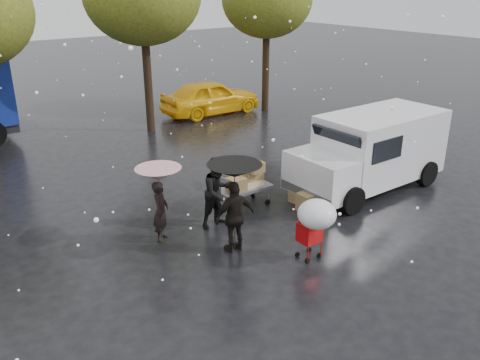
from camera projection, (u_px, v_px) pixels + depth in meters
ground at (256, 245)px, 11.89m from camera, size 90.00×90.00×0.00m
person_pink at (161, 211)px, 11.88m from camera, size 0.63×0.64×1.49m
person_middle at (218, 192)px, 12.55m from camera, size 0.93×0.75×1.79m
person_black at (235, 217)px, 11.37m from camera, size 1.02×0.49×1.70m
umbrella_pink at (158, 174)px, 11.53m from camera, size 1.07×1.07×1.83m
umbrella_black at (235, 171)px, 10.96m from camera, size 1.21×1.21×2.10m
vendor_cart at (246, 181)px, 13.66m from camera, size 1.52×0.80×1.27m
shopping_cart at (316, 217)px, 10.86m from camera, size 0.84×0.84×1.46m
white_van at (371, 150)px, 14.78m from camera, size 4.91×2.18×2.20m
box_ground_near at (309, 202)px, 13.59m from camera, size 0.56×0.45×0.50m
box_ground_far at (298, 196)px, 14.16m from camera, size 0.47×0.39×0.34m
yellow_taxi at (211, 97)px, 22.97m from camera, size 4.62×1.96×1.56m
tree_row at (63, 3)px, 17.19m from camera, size 21.60×4.40×7.12m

